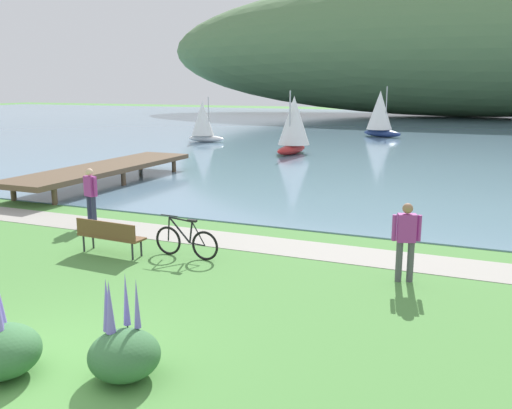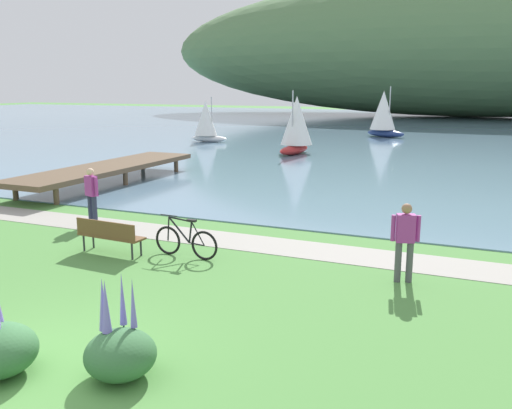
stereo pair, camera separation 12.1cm
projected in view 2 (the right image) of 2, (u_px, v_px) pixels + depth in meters
ground_plane at (37, 365)px, 8.37m from camera, size 200.00×200.00×0.00m
bay_water at (429, 130)px, 52.39m from camera, size 180.00×80.00×0.04m
distant_hillside at (472, 45)px, 71.90m from camera, size 85.28×28.00×18.36m
shoreline_path at (242, 242)px, 14.94m from camera, size 60.00×1.50×0.01m
park_bench_near_camera at (109, 234)px, 13.75m from camera, size 1.82×0.58×0.88m
bicycle_leaning_near_bench at (186, 241)px, 13.55m from camera, size 1.77×0.14×1.01m
person_at_shoreline at (92, 193)px, 16.64m from camera, size 0.58×0.33×1.71m
person_on_the_grass at (405, 238)px, 11.73m from camera, size 0.58×0.33×1.71m
echium_bush_mid_cluster at (120, 352)px, 7.95m from camera, size 1.03×1.03×1.48m
sailboat_nearest_to_shore at (384, 113)px, 44.58m from camera, size 3.51×2.66×4.00m
sailboat_mid_bay at (296, 124)px, 33.48m from camera, size 2.13×3.30×3.78m
sailboat_toward_hillside at (206, 121)px, 40.70m from camera, size 2.83×1.79×3.25m
pier_dock at (106, 168)px, 23.49m from camera, size 2.40×10.00×0.80m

